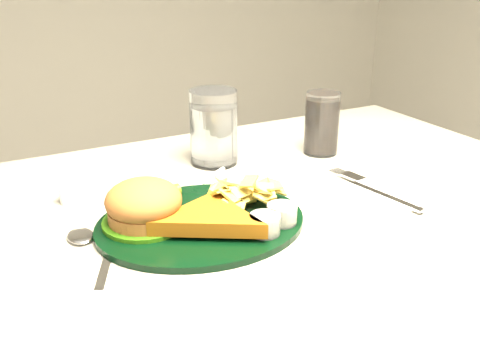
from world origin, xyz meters
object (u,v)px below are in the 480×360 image
object	(u,v)px
water_glass	(214,127)
cola_glass	(322,123)
dinner_plate	(201,204)
fork_napkin	(381,194)

from	to	relation	value
water_glass	cola_glass	world-z (taller)	water_glass
dinner_plate	water_glass	bearing A→B (deg)	65.92
dinner_plate	fork_napkin	world-z (taller)	dinner_plate
cola_glass	fork_napkin	world-z (taller)	cola_glass
dinner_plate	cola_glass	bearing A→B (deg)	32.91
dinner_plate	fork_napkin	size ratio (longest dim) A/B	1.70
dinner_plate	fork_napkin	distance (m)	0.30
cola_glass	fork_napkin	bearing A→B (deg)	-99.67
fork_napkin	dinner_plate	bearing A→B (deg)	161.31
dinner_plate	water_glass	distance (m)	0.25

